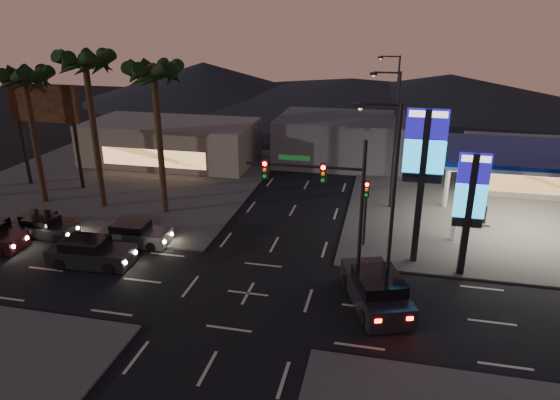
% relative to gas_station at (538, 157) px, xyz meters
% --- Properties ---
extents(ground, '(140.00, 140.00, 0.00)m').
position_rel_gas_station_xyz_m(ground, '(-16.00, -12.00, -5.08)').
color(ground, black).
rests_on(ground, ground).
extents(corner_lot_ne, '(24.00, 24.00, 0.12)m').
position_rel_gas_station_xyz_m(corner_lot_ne, '(0.00, 4.00, -5.02)').
color(corner_lot_ne, '#47443F').
rests_on(corner_lot_ne, ground).
extents(corner_lot_nw, '(24.00, 24.00, 0.12)m').
position_rel_gas_station_xyz_m(corner_lot_nw, '(-32.00, 4.00, -5.02)').
color(corner_lot_nw, '#47443F').
rests_on(corner_lot_nw, ground).
extents(gas_station, '(12.20, 8.20, 5.47)m').
position_rel_gas_station_xyz_m(gas_station, '(0.00, 0.00, 0.00)').
color(gas_station, silver).
rests_on(gas_station, ground).
extents(convenience_store, '(10.00, 6.00, 4.00)m').
position_rel_gas_station_xyz_m(convenience_store, '(2.00, 9.00, -3.08)').
color(convenience_store, '#726B5B').
rests_on(convenience_store, ground).
extents(pylon_sign_tall, '(2.20, 0.35, 9.00)m').
position_rel_gas_station_xyz_m(pylon_sign_tall, '(-7.50, -6.50, 1.31)').
color(pylon_sign_tall, black).
rests_on(pylon_sign_tall, ground).
extents(pylon_sign_short, '(1.60, 0.35, 7.00)m').
position_rel_gas_station_xyz_m(pylon_sign_short, '(-5.00, -7.50, -0.42)').
color(pylon_sign_short, black).
rests_on(pylon_sign_short, ground).
extents(traffic_signal_mast, '(6.10, 0.39, 8.00)m').
position_rel_gas_station_xyz_m(traffic_signal_mast, '(-12.24, -10.01, 0.15)').
color(traffic_signal_mast, black).
rests_on(traffic_signal_mast, ground).
extents(pedestal_signal, '(0.32, 0.39, 4.30)m').
position_rel_gas_station_xyz_m(pedestal_signal, '(-10.50, -5.02, -2.16)').
color(pedestal_signal, black).
rests_on(pedestal_signal, ground).
extents(streetlight_near, '(2.14, 0.25, 10.00)m').
position_rel_gas_station_xyz_m(streetlight_near, '(-9.21, -11.00, 0.64)').
color(streetlight_near, black).
rests_on(streetlight_near, ground).
extents(streetlight_mid, '(2.14, 0.25, 10.00)m').
position_rel_gas_station_xyz_m(streetlight_mid, '(-9.21, 2.00, 0.64)').
color(streetlight_mid, black).
rests_on(streetlight_mid, ground).
extents(streetlight_far, '(2.14, 0.25, 10.00)m').
position_rel_gas_station_xyz_m(streetlight_far, '(-9.21, 16.00, 0.64)').
color(streetlight_far, black).
rests_on(streetlight_far, ground).
extents(palm_a, '(4.41, 4.41, 10.86)m').
position_rel_gas_station_xyz_m(palm_a, '(-25.00, -2.50, 4.35)').
color(palm_a, black).
rests_on(palm_a, ground).
extents(palm_b, '(4.41, 4.41, 11.46)m').
position_rel_gas_station_xyz_m(palm_b, '(-30.00, -2.50, 4.89)').
color(palm_b, black).
rests_on(palm_b, ground).
extents(palm_c, '(4.41, 4.41, 10.26)m').
position_rel_gas_station_xyz_m(palm_c, '(-35.00, -2.50, 3.80)').
color(palm_c, black).
rests_on(palm_c, ground).
extents(billboard, '(6.00, 0.30, 8.50)m').
position_rel_gas_station_xyz_m(billboard, '(-36.50, 1.00, 1.25)').
color(billboard, black).
rests_on(billboard, ground).
extents(building_far_west, '(16.00, 8.00, 4.00)m').
position_rel_gas_station_xyz_m(building_far_west, '(-30.00, 10.00, -3.08)').
color(building_far_west, '#726B5B').
rests_on(building_far_west, ground).
extents(building_far_mid, '(12.00, 9.00, 4.40)m').
position_rel_gas_station_xyz_m(building_far_mid, '(-14.00, 14.00, -2.88)').
color(building_far_mid, '#4C4C51').
rests_on(building_far_mid, ground).
extents(hill_left, '(40.00, 40.00, 6.00)m').
position_rel_gas_station_xyz_m(hill_left, '(-41.00, 48.00, -2.08)').
color(hill_left, black).
rests_on(hill_left, ground).
extents(hill_right, '(50.00, 50.00, 5.00)m').
position_rel_gas_station_xyz_m(hill_right, '(-1.00, 48.00, -2.58)').
color(hill_right, black).
rests_on(hill_right, ground).
extents(hill_center, '(60.00, 60.00, 4.00)m').
position_rel_gas_station_xyz_m(hill_center, '(-16.00, 48.00, -3.08)').
color(hill_center, black).
rests_on(hill_center, ground).
extents(car_lane_a_front, '(4.97, 2.26, 1.59)m').
position_rel_gas_station_xyz_m(car_lane_a_front, '(-25.76, -10.88, -4.34)').
color(car_lane_a_front, black).
rests_on(car_lane_a_front, ground).
extents(car_lane_b_front, '(4.46, 2.01, 1.43)m').
position_rel_gas_station_xyz_m(car_lane_b_front, '(-24.59, -7.82, -4.42)').
color(car_lane_b_front, '#58585A').
rests_on(car_lane_b_front, ground).
extents(car_lane_b_mid, '(4.04, 1.73, 1.31)m').
position_rel_gas_station_xyz_m(car_lane_b_mid, '(-30.87, -8.03, -4.47)').
color(car_lane_b_mid, black).
rests_on(car_lane_b_mid, ground).
extents(car_lane_b_rear, '(4.04, 1.77, 1.30)m').
position_rel_gas_station_xyz_m(car_lane_b_rear, '(-31.51, -7.46, -4.48)').
color(car_lane_b_rear, black).
rests_on(car_lane_b_rear, ground).
extents(suv_station, '(3.95, 5.83, 1.80)m').
position_rel_gas_station_xyz_m(suv_station, '(-9.47, -11.64, -4.24)').
color(suv_station, black).
rests_on(suv_station, ground).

